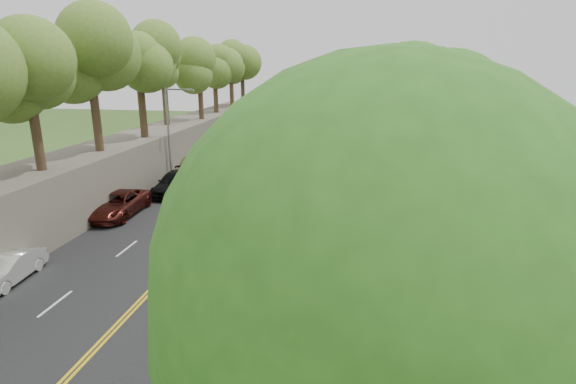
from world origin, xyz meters
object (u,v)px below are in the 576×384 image
at_px(streetlight, 171,129).
at_px(signpost, 258,248).
at_px(car_1, 8,269).
at_px(painter_0, 276,228).
at_px(person_far, 344,149).
at_px(construction_barrel, 338,161).
at_px(car_2, 118,204).
at_px(concrete_block, 338,237).

distance_m(streetlight, signpost, 20.72).
height_order(car_1, painter_0, painter_0).
bearing_deg(streetlight, person_far, 43.72).
relative_size(construction_barrel, car_2, 0.17).
relative_size(concrete_block, person_far, 0.65).
relative_size(streetlight, painter_0, 5.23).
height_order(concrete_block, painter_0, painter_0).
bearing_deg(construction_barrel, person_far, 85.18).
bearing_deg(car_1, signpost, 3.09).
xyz_separation_m(construction_barrel, car_2, (-13.60, -17.76, 0.30)).
relative_size(signpost, concrete_block, 2.67).
bearing_deg(concrete_block, construction_barrel, 93.69).
height_order(signpost, painter_0, signpost).
relative_size(streetlight, construction_barrel, 8.34).
height_order(car_1, person_far, person_far).
relative_size(streetlight, concrete_block, 6.89).
xyz_separation_m(concrete_block, car_2, (-14.90, 2.41, 0.40)).
height_order(streetlight, car_2, streetlight).
bearing_deg(car_1, construction_barrel, 59.15).
bearing_deg(painter_0, car_2, 97.97).
distance_m(car_1, painter_0, 13.38).
relative_size(streetlight, person_far, 4.48).
distance_m(streetlight, person_far, 19.49).
bearing_deg(car_1, concrete_block, 21.50).
relative_size(car_2, person_far, 3.20).
bearing_deg(streetlight, car_2, -90.89).
relative_size(construction_barrel, car_1, 0.24).
xyz_separation_m(construction_barrel, concrete_block, (1.30, -20.17, -0.09)).
bearing_deg(signpost, car_2, 145.12).
relative_size(construction_barrel, concrete_block, 0.83).
bearing_deg(streetlight, concrete_block, -37.44).
height_order(signpost, concrete_block, signpost).
relative_size(signpost, car_1, 0.77).
relative_size(streetlight, signpost, 2.58).
bearing_deg(person_far, construction_barrel, 82.22).
xyz_separation_m(construction_barrel, car_1, (-13.60, -27.43, 0.18)).
distance_m(signpost, person_far, 30.35).
bearing_deg(car_2, person_far, 55.58).
height_order(streetlight, concrete_block, streetlight).
xyz_separation_m(car_1, person_far, (13.97, 31.79, 0.24)).
bearing_deg(painter_0, streetlight, 65.10).
bearing_deg(person_far, car_1, 63.32).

